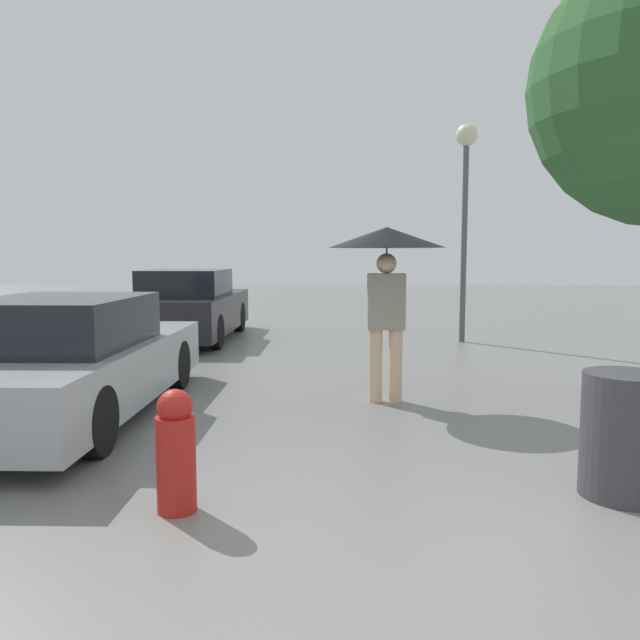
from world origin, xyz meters
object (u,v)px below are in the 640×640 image
object	(u,v)px
parked_car_farthest	(189,307)
trash_bin	(625,435)
street_lamp	(466,179)
pedestrian	(387,257)
parked_car_nearest	(69,361)
fire_hydrant	(176,451)

from	to	relation	value
parked_car_farthest	trash_bin	world-z (taller)	parked_car_farthest
parked_car_farthest	street_lamp	world-z (taller)	street_lamp
parked_car_farthest	trash_bin	bearing A→B (deg)	-58.46
pedestrian	street_lamp	bearing A→B (deg)	69.39
parked_car_nearest	street_lamp	distance (m)	7.69
pedestrian	parked_car_nearest	size ratio (longest dim) A/B	0.46
trash_bin	fire_hydrant	distance (m)	2.89
parked_car_farthest	street_lamp	bearing A→B (deg)	-2.67
trash_bin	parked_car_nearest	bearing A→B (deg)	156.64
street_lamp	trash_bin	bearing A→B (deg)	-93.26
pedestrian	fire_hydrant	xyz separation A→B (m)	(-1.52, -2.94, -1.18)
trash_bin	fire_hydrant	world-z (taller)	trash_bin
pedestrian	street_lamp	xyz separation A→B (m)	(1.77, 4.72, 1.38)
parked_car_farthest	fire_hydrant	world-z (taller)	parked_car_farthest
street_lamp	fire_hydrant	bearing A→B (deg)	-113.27
parked_car_farthest	street_lamp	size ratio (longest dim) A/B	1.05
pedestrian	parked_car_farthest	world-z (taller)	pedestrian
fire_hydrant	parked_car_farthest	bearing A→B (deg)	102.67
parked_car_nearest	trash_bin	world-z (taller)	parked_car_nearest
parked_car_nearest	trash_bin	bearing A→B (deg)	-23.36
parked_car_nearest	street_lamp	bearing A→B (deg)	47.59
street_lamp	fire_hydrant	distance (m)	8.72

